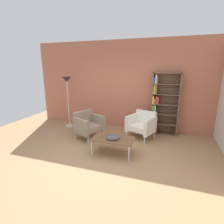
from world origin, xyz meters
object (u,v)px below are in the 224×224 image
(bookshelf_tall, at_px, (162,105))
(decorative_bowl, at_px, (113,137))
(armchair_spare_guest, at_px, (88,124))
(floor_lamp_torchiere, at_px, (67,85))
(coffee_table_low, at_px, (113,140))
(armchair_corner_red, at_px, (142,124))

(bookshelf_tall, height_order, decorative_bowl, bookshelf_tall)
(bookshelf_tall, relative_size, armchair_spare_guest, 2.08)
(floor_lamp_torchiere, bearing_deg, coffee_table_low, -35.02)
(bookshelf_tall, height_order, coffee_table_low, bookshelf_tall)
(armchair_corner_red, bearing_deg, bookshelf_tall, 67.05)
(decorative_bowl, xyz_separation_m, floor_lamp_torchiere, (-2.11, 1.48, 1.01))
(decorative_bowl, xyz_separation_m, armchair_corner_red, (0.51, 1.24, -0.02))
(coffee_table_low, distance_m, armchair_spare_guest, 1.25)
(coffee_table_low, xyz_separation_m, decorative_bowl, (0.00, 0.00, 0.07))
(bookshelf_tall, relative_size, floor_lamp_torchiere, 1.09)
(decorative_bowl, relative_size, floor_lamp_torchiere, 0.18)
(bookshelf_tall, distance_m, coffee_table_low, 2.13)
(coffee_table_low, bearing_deg, armchair_corner_red, 67.58)
(bookshelf_tall, distance_m, armchair_corner_red, 0.91)
(bookshelf_tall, bearing_deg, decorative_bowl, -120.39)
(decorative_bowl, height_order, floor_lamp_torchiere, floor_lamp_torchiere)
(bookshelf_tall, bearing_deg, coffee_table_low, -120.39)
(decorative_bowl, xyz_separation_m, armchair_spare_guest, (-1.01, 0.73, -0.02))
(coffee_table_low, xyz_separation_m, armchair_corner_red, (0.51, 1.24, 0.05))
(armchair_spare_guest, height_order, floor_lamp_torchiere, floor_lamp_torchiere)
(armchair_spare_guest, xyz_separation_m, armchair_corner_red, (1.52, 0.51, 0.00))
(coffee_table_low, bearing_deg, bookshelf_tall, 59.61)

